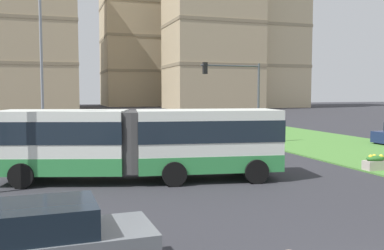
{
  "coord_description": "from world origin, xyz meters",
  "views": [
    {
      "loc": [
        -6.26,
        -5.55,
        3.75
      ],
      "look_at": [
        0.03,
        13.56,
        2.2
      ],
      "focal_mm": 39.87,
      "sensor_mm": 36.0,
      "label": 1
    }
  ],
  "objects": [
    {
      "name": "apartment_tower_westcentre",
      "position": [
        -10.94,
        98.12,
        18.86
      ],
      "size": [
        20.9,
        18.27,
        37.69
      ],
      "color": "tan",
      "rests_on": "ground"
    },
    {
      "name": "car_grey_wagon",
      "position": [
        -6.54,
        3.15,
        0.75
      ],
      "size": [
        4.44,
        2.1,
        1.58
      ],
      "color": "slate",
      "rests_on": "ground"
    },
    {
      "name": "traffic_light_near_left",
      "position": [
        -6.28,
        -3.0,
        4.01
      ],
      "size": [
        3.72,
        0.28,
        5.82
      ],
      "color": "#474C51",
      "rests_on": "ground"
    },
    {
      "name": "car_white_van",
      "position": [
        -6.04,
        25.28,
        0.75
      ],
      "size": [
        4.48,
        2.19,
        1.58
      ],
      "color": "silver",
      "rests_on": "ground"
    },
    {
      "name": "apartment_tower_east",
      "position": [
        45.12,
        92.53,
        24.23
      ],
      "size": [
        17.4,
        17.36,
        48.43
      ],
      "color": "beige",
      "rests_on": "ground"
    },
    {
      "name": "flower_planter_3",
      "position": [
        8.23,
        10.7,
        0.43
      ],
      "size": [
        1.1,
        0.56,
        0.74
      ],
      "color": "#B7AD9E",
      "rests_on": "grass_median"
    },
    {
      "name": "apartment_tower_eastcentre",
      "position": [
        28.35,
        85.2,
        23.09
      ],
      "size": [
        19.84,
        15.49,
        46.14
      ],
      "color": "tan",
      "rests_on": "ground"
    },
    {
      "name": "apartment_tower_centre",
      "position": [
        17.25,
        112.92,
        17.97
      ],
      "size": [
        19.95,
        18.97,
        35.91
      ],
      "color": "tan",
      "rests_on": "ground"
    },
    {
      "name": "articulated_bus",
      "position": [
        -2.69,
        12.17,
        1.65
      ],
      "size": [
        12.05,
        5.06,
        3.0
      ],
      "color": "silver",
      "rests_on": "ground"
    },
    {
      "name": "traffic_light_far_right",
      "position": [
        6.33,
        22.0,
        4.04
      ],
      "size": [
        4.46,
        0.28,
        5.8
      ],
      "color": "#474C51",
      "rests_on": "ground"
    }
  ]
}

